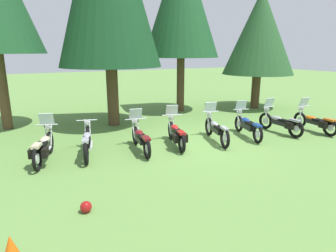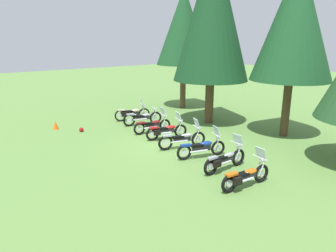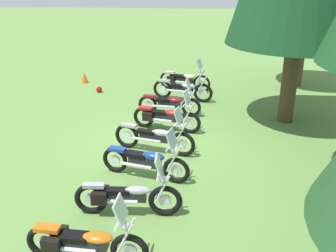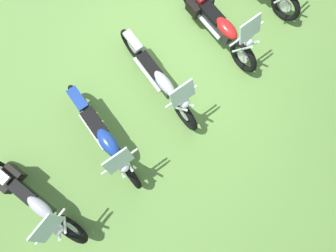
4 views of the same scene
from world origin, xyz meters
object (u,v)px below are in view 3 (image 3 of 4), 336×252
(motorcycle_7, at_px, (84,242))
(dropped_helmet, at_px, (99,89))
(motorcycle_2, at_px, (170,103))
(motorcycle_3, at_px, (166,117))
(motorcycle_6, at_px, (127,196))
(traffic_cone, at_px, (84,78))
(motorcycle_5, at_px, (146,161))
(motorcycle_0, at_px, (184,79))
(motorcycle_1, at_px, (183,89))
(motorcycle_4, at_px, (155,137))

(motorcycle_7, relative_size, dropped_helmet, 8.97)
(motorcycle_2, bearing_deg, motorcycle_3, -85.45)
(motorcycle_2, distance_m, motorcycle_7, 7.41)
(motorcycle_6, relative_size, traffic_cone, 4.69)
(dropped_helmet, bearing_deg, motorcycle_5, 21.64)
(motorcycle_0, bearing_deg, dropped_helmet, -153.50)
(motorcycle_0, xyz_separation_m, motorcycle_1, (1.30, -0.03, -0.03))
(motorcycle_2, xyz_separation_m, motorcycle_5, (4.33, -0.37, 0.01))
(motorcycle_0, relative_size, motorcycle_1, 0.92)
(motorcycle_1, relative_size, motorcycle_7, 1.06)
(motorcycle_6, bearing_deg, motorcycle_1, 81.89)
(motorcycle_2, bearing_deg, motorcycle_7, -90.69)
(motorcycle_3, relative_size, motorcycle_6, 0.97)
(traffic_cone, bearing_deg, motorcycle_5, 24.11)
(motorcycle_0, xyz_separation_m, motorcycle_2, (2.97, -0.43, -0.03))
(motorcycle_5, bearing_deg, motorcycle_7, -87.78)
(motorcycle_1, xyz_separation_m, traffic_cone, (-2.20, -4.45, -0.21))
(motorcycle_4, bearing_deg, motorcycle_2, 100.79)
(motorcycle_2, xyz_separation_m, motorcycle_7, (7.32, -1.12, -0.01))
(motorcycle_0, xyz_separation_m, motorcycle_7, (10.29, -1.55, -0.04))
(motorcycle_5, bearing_deg, motorcycle_4, 102.29)
(traffic_cone, bearing_deg, motorcycle_7, 14.66)
(motorcycle_3, xyz_separation_m, motorcycle_7, (6.00, -1.04, -0.02))
(motorcycle_4, relative_size, motorcycle_7, 1.05)
(motorcycle_0, relative_size, motorcycle_3, 0.98)
(motorcycle_3, distance_m, motorcycle_7, 6.09)
(motorcycle_0, relative_size, traffic_cone, 4.46)
(motorcycle_0, xyz_separation_m, motorcycle_3, (4.30, -0.51, -0.03))
(motorcycle_2, xyz_separation_m, dropped_helmet, (-2.50, -3.08, -0.33))
(motorcycle_6, distance_m, motorcycle_7, 1.53)
(motorcycle_1, xyz_separation_m, motorcycle_3, (3.00, -0.48, 0.01))
(motorcycle_4, relative_size, motorcycle_5, 1.04)
(motorcycle_5, xyz_separation_m, motorcycle_6, (1.54, -0.24, -0.01))
(motorcycle_3, relative_size, motorcycle_5, 0.98)
(motorcycle_1, xyz_separation_m, motorcycle_6, (7.55, -1.02, -0.00))
(motorcycle_6, bearing_deg, motorcycle_4, 83.04)
(motorcycle_5, relative_size, motorcycle_7, 1.01)
(motorcycle_1, height_order, motorcycle_6, motorcycle_6)
(motorcycle_6, distance_m, dropped_helmet, 8.74)
(motorcycle_4, distance_m, motorcycle_5, 1.43)
(motorcycle_1, xyz_separation_m, dropped_helmet, (-0.83, -3.49, -0.33))
(traffic_cone, height_order, dropped_helmet, traffic_cone)
(motorcycle_2, relative_size, traffic_cone, 4.61)
(motorcycle_5, relative_size, motorcycle_6, 0.99)
(motorcycle_0, height_order, motorcycle_2, motorcycle_0)
(motorcycle_4, xyz_separation_m, motorcycle_6, (2.97, -0.34, -0.01))
(motorcycle_5, bearing_deg, dropped_helmet, 127.86)
(motorcycle_0, height_order, traffic_cone, motorcycle_0)
(motorcycle_5, bearing_deg, traffic_cone, 130.34)
(motorcycle_1, distance_m, motorcycle_2, 1.72)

